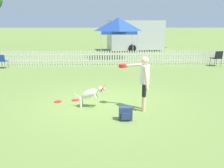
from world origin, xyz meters
TOP-DOWN VIEW (x-y plane):
  - ground_plane at (0.00, 0.00)m, footprint 240.00×240.00m
  - handler_person at (1.09, -0.65)m, footprint 0.89×0.80m
  - leaping_dog at (-0.44, -0.36)m, footprint 1.02×0.41m
  - frisbee_near_handler at (-0.98, 0.35)m, footprint 0.24×0.24m
  - frisbee_near_dog at (-1.54, 0.20)m, footprint 0.24×0.24m
  - backpack_on_grass at (0.53, -1.44)m, footprint 0.35×0.24m
  - picket_fence at (-0.00, 7.54)m, footprint 26.94×0.04m
  - folding_chair_blue_left at (-5.72, 6.50)m, footprint 0.51×0.52m
  - folding_chair_center at (6.72, 6.78)m, footprint 0.61×0.63m
  - canopy_tent_main at (1.06, 10.28)m, footprint 2.48×2.48m
  - equipment_trailer at (2.93, 15.20)m, footprint 5.72×3.01m

SIDE VIEW (x-z plane):
  - ground_plane at x=0.00m, z-range 0.00..0.00m
  - frisbee_near_handler at x=-0.98m, z-range 0.00..0.02m
  - frisbee_near_dog at x=-1.54m, z-range 0.00..0.02m
  - backpack_on_grass at x=0.53m, z-range 0.00..0.36m
  - picket_fence at x=0.00m, z-range 0.00..0.86m
  - leaping_dog at x=-0.44m, z-range 0.07..0.80m
  - folding_chair_blue_left at x=-5.72m, z-range 0.08..0.87m
  - folding_chair_center at x=6.72m, z-range 0.09..1.00m
  - handler_person at x=1.09m, z-range 0.21..1.80m
  - equipment_trailer at x=2.93m, z-range 0.07..2.78m
  - canopy_tent_main at x=1.06m, z-range 0.87..3.75m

